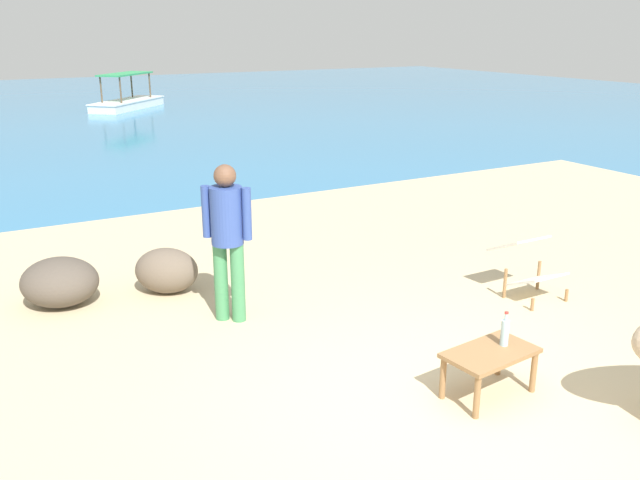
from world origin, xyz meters
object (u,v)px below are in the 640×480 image
at_px(bottle, 505,332).
at_px(deck_chair_far, 527,263).
at_px(person_standing, 227,231).
at_px(boat_white, 127,101).
at_px(low_bench_table, 490,358).

bearing_deg(bottle, deck_chair_far, 39.67).
xyz_separation_m(bottle, person_standing, (-1.44, 2.39, 0.43)).
distance_m(bottle, boat_white, 22.20).
xyz_separation_m(bottle, boat_white, (2.35, 22.07, -0.27)).
relative_size(bottle, boat_white, 0.09).
bearing_deg(deck_chair_far, low_bench_table, -53.01).
height_order(low_bench_table, deck_chair_far, deck_chair_far).
bearing_deg(deck_chair_far, bottle, -50.94).
distance_m(deck_chair_far, person_standing, 3.33).
xyz_separation_m(deck_chair_far, person_standing, (-3.14, 0.98, 0.56)).
relative_size(low_bench_table, person_standing, 0.50).
relative_size(bottle, person_standing, 0.18).
bearing_deg(low_bench_table, person_standing, 111.35).
distance_m(bottle, person_standing, 2.82).
relative_size(deck_chair_far, person_standing, 0.48).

